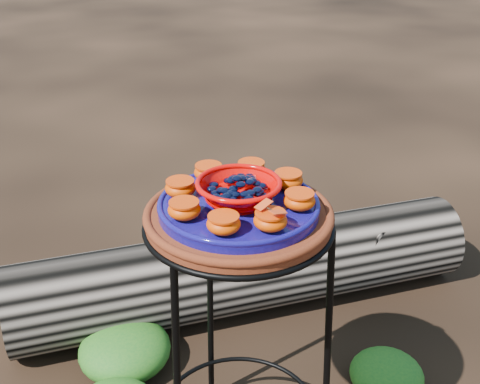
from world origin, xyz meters
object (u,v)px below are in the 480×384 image
object	(u,v)px
cobalt_plate	(239,207)
red_bowl	(239,192)
terracotta_saucer	(239,218)
driftwood_log	(245,270)
plant_stand	(239,353)

from	to	relation	value
cobalt_plate	red_bowl	size ratio (longest dim) A/B	2.00
terracotta_saucer	driftwood_log	size ratio (longest dim) A/B	0.25
terracotta_saucer	driftwood_log	bearing A→B (deg)	66.68
terracotta_saucer	cobalt_plate	world-z (taller)	cobalt_plate
terracotta_saucer	red_bowl	distance (m)	0.06
cobalt_plate	red_bowl	world-z (taller)	red_bowl
terracotta_saucer	cobalt_plate	xyz separation A→B (m)	(0.00, 0.00, 0.03)
red_bowl	driftwood_log	distance (m)	0.90
driftwood_log	red_bowl	bearing A→B (deg)	-113.32
terracotta_saucer	driftwood_log	distance (m)	0.86
plant_stand	terracotta_saucer	xyz separation A→B (m)	(0.00, 0.00, 0.37)
plant_stand	terracotta_saucer	distance (m)	0.37
plant_stand	driftwood_log	xyz separation A→B (m)	(0.25, 0.59, -0.20)
cobalt_plate	driftwood_log	xyz separation A→B (m)	(0.25, 0.59, -0.60)
plant_stand	terracotta_saucer	size ratio (longest dim) A/B	1.80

